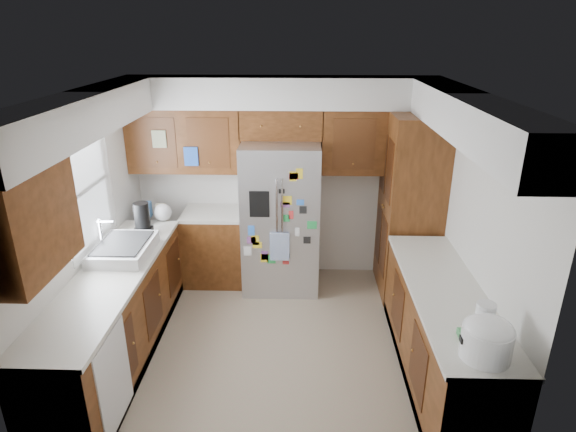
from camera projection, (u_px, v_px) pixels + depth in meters
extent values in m
plane|color=gray|center=(276.00, 342.00, 4.94)|extent=(3.60, 3.60, 0.00)
cube|color=silver|center=(282.00, 179.00, 5.97)|extent=(3.60, 0.04, 2.50)
cube|color=silver|center=(85.00, 228.00, 4.53)|extent=(0.04, 3.20, 2.50)
cube|color=silver|center=(470.00, 232.00, 4.43)|extent=(0.04, 3.20, 2.50)
cube|color=silver|center=(261.00, 331.00, 2.99)|extent=(3.60, 0.04, 2.50)
cube|color=white|center=(274.00, 91.00, 4.02)|extent=(3.60, 3.20, 0.02)
cube|color=silver|center=(281.00, 93.00, 5.40)|extent=(3.60, 0.38, 0.35)
cube|color=silver|center=(87.00, 113.00, 4.13)|extent=(0.38, 3.20, 0.35)
cube|color=silver|center=(465.00, 115.00, 4.04)|extent=(0.38, 3.20, 0.35)
cube|color=#3F210C|center=(185.00, 140.00, 5.65)|extent=(1.33, 0.34, 0.75)
cube|color=#3F210C|center=(379.00, 141.00, 5.58)|extent=(1.33, 0.34, 0.75)
cube|color=#3F210C|center=(26.00, 222.00, 3.27)|extent=(0.34, 0.85, 0.75)
cube|color=white|center=(85.00, 189.00, 4.50)|extent=(0.02, 0.90, 1.05)
cube|color=white|center=(89.00, 189.00, 4.50)|extent=(0.01, 1.02, 1.15)
cube|color=blue|center=(191.00, 156.00, 5.53)|extent=(0.16, 0.02, 0.22)
cube|color=beige|center=(159.00, 139.00, 5.46)|extent=(0.16, 0.02, 0.20)
cube|color=#3F210C|center=(116.00, 319.00, 4.54)|extent=(0.60, 2.60, 0.88)
cube|color=#3F210C|center=(216.00, 248.00, 6.01)|extent=(0.75, 0.60, 0.88)
cube|color=white|center=(109.00, 276.00, 4.37)|extent=(0.63, 2.60, 0.04)
cube|color=white|center=(214.00, 213.00, 5.84)|extent=(0.75, 0.60, 0.04)
cube|color=black|center=(121.00, 353.00, 4.68)|extent=(0.60, 2.60, 0.10)
cube|color=silver|center=(115.00, 380.00, 3.74)|extent=(0.01, 0.58, 0.80)
cube|color=#3F210C|center=(441.00, 336.00, 4.29)|extent=(0.60, 2.25, 0.88)
cube|color=white|center=(447.00, 291.00, 4.12)|extent=(0.63, 2.25, 0.04)
cube|color=black|center=(436.00, 371.00, 4.44)|extent=(0.60, 2.25, 0.10)
cube|color=#3F210C|center=(410.00, 206.00, 5.57)|extent=(0.60, 0.90, 2.15)
cube|color=#A6A6AB|center=(281.00, 217.00, 5.73)|extent=(0.90, 0.75, 1.80)
cylinder|color=silver|center=(277.00, 217.00, 5.31)|extent=(0.02, 0.02, 0.90)
cylinder|color=silver|center=(282.00, 218.00, 5.31)|extent=(0.02, 0.02, 0.90)
cube|color=black|center=(259.00, 204.00, 5.27)|extent=(0.22, 0.01, 0.30)
cube|color=silver|center=(280.00, 247.00, 5.43)|extent=(0.22, 0.01, 0.34)
cube|color=#8C4C99|center=(285.00, 205.00, 5.26)|extent=(0.11, 0.00, 0.06)
cube|color=blue|center=(300.00, 202.00, 5.25)|extent=(0.08, 0.00, 0.06)
cube|color=white|center=(248.00, 251.00, 5.49)|extent=(0.09, 0.00, 0.11)
cube|color=green|center=(271.00, 259.00, 5.51)|extent=(0.10, 0.00, 0.11)
cube|color=yellow|center=(265.00, 258.00, 5.51)|extent=(0.09, 0.00, 0.10)
cube|color=red|center=(291.00, 215.00, 5.31)|extent=(0.05, 0.00, 0.10)
cube|color=blue|center=(251.00, 231.00, 5.39)|extent=(0.07, 0.00, 0.12)
cube|color=#8C4C99|center=(250.00, 240.00, 5.43)|extent=(0.07, 0.00, 0.08)
cube|color=yellow|center=(299.00, 174.00, 5.13)|extent=(0.07, 0.00, 0.12)
cube|color=red|center=(294.00, 176.00, 5.14)|extent=(0.10, 0.00, 0.07)
cube|color=black|center=(282.00, 191.00, 5.21)|extent=(0.07, 0.00, 0.05)
cube|color=black|center=(303.00, 210.00, 5.28)|extent=(0.08, 0.00, 0.09)
cube|color=white|center=(297.00, 232.00, 5.38)|extent=(0.05, 0.00, 0.10)
cube|color=black|center=(286.00, 256.00, 5.49)|extent=(0.09, 0.00, 0.07)
cube|color=green|center=(312.00, 225.00, 5.34)|extent=(0.11, 0.00, 0.09)
cube|color=yellow|center=(253.00, 239.00, 5.43)|extent=(0.06, 0.00, 0.06)
cube|color=#8C4C99|center=(265.00, 256.00, 5.50)|extent=(0.08, 0.00, 0.11)
cube|color=yellow|center=(293.00, 176.00, 5.14)|extent=(0.08, 0.00, 0.11)
cube|color=red|center=(286.00, 260.00, 5.51)|extent=(0.07, 0.00, 0.10)
cube|color=orange|center=(283.00, 248.00, 5.46)|extent=(0.10, 0.00, 0.05)
cube|color=yellow|center=(256.00, 240.00, 5.43)|extent=(0.07, 0.00, 0.12)
cube|color=yellow|center=(257.00, 245.00, 5.45)|extent=(0.11, 0.00, 0.07)
cube|color=black|center=(307.00, 240.00, 5.41)|extent=(0.08, 0.00, 0.08)
cube|color=green|center=(287.00, 218.00, 5.32)|extent=(0.07, 0.00, 0.08)
cube|color=red|center=(253.00, 240.00, 5.43)|extent=(0.05, 0.00, 0.07)
cube|color=yellow|center=(287.00, 200.00, 5.24)|extent=(0.11, 0.00, 0.10)
cube|color=#3F210C|center=(281.00, 123.00, 5.54)|extent=(0.96, 0.34, 0.35)
sphere|color=#1A2CA1|center=(266.00, 97.00, 5.44)|extent=(0.25, 0.25, 0.25)
cylinder|color=black|center=(287.00, 100.00, 5.47)|extent=(0.30, 0.30, 0.17)
ellipsoid|color=#333338|center=(287.00, 92.00, 5.44)|extent=(0.28, 0.28, 0.13)
cube|color=silver|center=(123.00, 249.00, 4.72)|extent=(0.52, 0.70, 0.12)
cube|color=black|center=(123.00, 243.00, 4.69)|extent=(0.44, 0.60, 0.02)
cylinder|color=silver|center=(101.00, 234.00, 4.66)|extent=(0.02, 0.02, 0.30)
cylinder|color=silver|center=(105.00, 222.00, 4.61)|extent=(0.16, 0.02, 0.02)
cube|color=yellow|center=(136.00, 264.00, 4.51)|extent=(0.10, 0.18, 0.04)
cube|color=black|center=(144.00, 232.00, 5.14)|extent=(0.18, 0.14, 0.10)
cylinder|color=black|center=(142.00, 216.00, 5.07)|extent=(0.16, 0.16, 0.28)
cylinder|color=#A6A6AB|center=(144.00, 218.00, 5.39)|extent=(0.14, 0.14, 0.20)
sphere|color=silver|center=(163.00, 212.00, 5.54)|extent=(0.20, 0.20, 0.20)
cube|color=#3F72B2|center=(145.00, 209.00, 5.66)|extent=(0.14, 0.10, 0.18)
cube|color=#BFB28C|center=(161.00, 210.00, 5.70)|extent=(0.10, 0.08, 0.14)
cylinder|color=silver|center=(138.00, 236.00, 5.01)|extent=(0.08, 0.08, 0.11)
cylinder|color=white|center=(486.00, 343.00, 3.23)|extent=(0.34, 0.34, 0.23)
ellipsoid|color=white|center=(489.00, 329.00, 3.19)|extent=(0.33, 0.33, 0.15)
cube|color=black|center=(463.00, 340.00, 3.23)|extent=(0.04, 0.06, 0.04)
cylinder|color=white|center=(484.00, 322.00, 3.39)|extent=(0.13, 0.13, 0.30)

